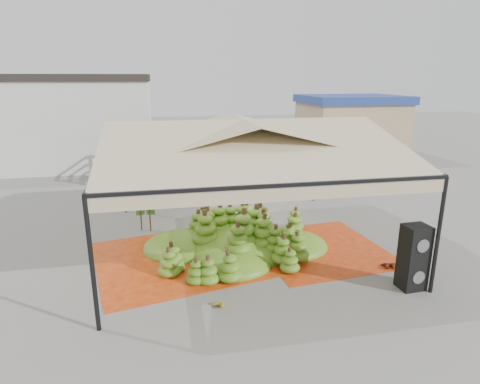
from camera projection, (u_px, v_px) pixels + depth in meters
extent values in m
plane|color=slate|center=(243.00, 243.00, 13.14)|extent=(90.00, 90.00, 0.00)
cylinder|color=black|center=(92.00, 266.00, 8.20)|extent=(0.10, 0.10, 3.00)
cylinder|color=black|center=(438.00, 237.00, 9.71)|extent=(0.10, 0.10, 3.00)
cylinder|color=black|center=(123.00, 176.00, 15.74)|extent=(0.10, 0.10, 3.00)
cylinder|color=black|center=(315.00, 167.00, 17.25)|extent=(0.10, 0.10, 3.00)
pyramid|color=#C0B188|center=(243.00, 136.00, 12.17)|extent=(8.00, 8.00, 1.00)
cube|color=black|center=(243.00, 152.00, 12.31)|extent=(8.00, 8.00, 0.08)
cube|color=#C0B188|center=(243.00, 158.00, 12.36)|extent=(8.00, 8.00, 0.36)
cube|color=silver|center=(30.00, 125.00, 23.75)|extent=(14.00, 6.00, 5.00)
cube|color=black|center=(23.00, 78.00, 23.01)|extent=(14.30, 6.30, 0.40)
cube|color=tan|center=(350.00, 131.00, 26.79)|extent=(6.00, 5.00, 3.60)
cube|color=navy|center=(352.00, 99.00, 26.23)|extent=(6.30, 5.30, 0.50)
cube|color=#E15815|center=(178.00, 258.00, 11.98)|extent=(5.45, 5.28, 0.01)
cube|color=#E45015|center=(319.00, 248.00, 12.70)|extent=(4.21, 4.38, 0.01)
ellipsoid|color=#4E7D1A|center=(240.00, 229.00, 12.56)|extent=(6.77, 5.88, 1.30)
ellipsoid|color=#B29623|center=(280.00, 261.00, 11.62)|extent=(0.52, 0.45, 0.21)
ellipsoid|color=#AE8322|center=(217.00, 305.00, 9.36)|extent=(0.57, 0.56, 0.20)
ellipsoid|color=#531913|center=(383.00, 265.00, 11.37)|extent=(0.45, 0.38, 0.19)
ellipsoid|color=brown|center=(390.00, 265.00, 11.35)|extent=(0.45, 0.37, 0.20)
ellipsoid|color=#4E7117|center=(282.00, 254.00, 12.08)|extent=(0.47, 0.39, 0.21)
ellipsoid|color=#347318|center=(212.00, 166.00, 12.16)|extent=(0.24, 0.24, 0.20)
ellipsoid|color=#347318|center=(259.00, 164.00, 12.44)|extent=(0.24, 0.24, 0.20)
ellipsoid|color=#347318|center=(305.00, 162.00, 12.73)|extent=(0.24, 0.24, 0.20)
ellipsoid|color=#347318|center=(349.00, 161.00, 13.01)|extent=(0.24, 0.24, 0.20)
cube|color=black|center=(412.00, 273.00, 10.22)|extent=(0.65, 0.57, 0.85)
cube|color=black|center=(416.00, 242.00, 9.99)|extent=(0.65, 0.57, 0.85)
imported|color=gray|center=(219.00, 177.00, 18.23)|extent=(0.65, 0.44, 1.73)
cube|color=#4B3719|center=(178.00, 161.00, 20.63)|extent=(5.50, 3.13, 0.12)
cube|color=silver|center=(241.00, 155.00, 21.72)|extent=(2.19, 2.54, 2.40)
cylinder|color=black|center=(144.00, 180.00, 19.25)|extent=(0.97, 0.45, 0.94)
cylinder|color=black|center=(140.00, 171.00, 21.13)|extent=(0.97, 0.45, 0.94)
cylinder|color=black|center=(211.00, 175.00, 20.33)|extent=(0.97, 0.45, 0.94)
cylinder|color=black|center=(201.00, 166.00, 22.22)|extent=(0.97, 0.45, 0.94)
cylinder|color=black|center=(244.00, 172.00, 20.91)|extent=(0.97, 0.45, 0.94)
cylinder|color=black|center=(231.00, 164.00, 22.79)|extent=(0.97, 0.45, 0.94)
ellipsoid|color=#557C19|center=(178.00, 151.00, 20.48)|extent=(4.39, 2.46, 0.73)
cube|color=yellow|center=(188.00, 142.00, 20.54)|extent=(2.36, 2.36, 0.26)
cube|color=#512B1B|center=(301.00, 156.00, 22.08)|extent=(5.29, 3.30, 0.12)
cube|color=white|center=(349.00, 150.00, 23.34)|extent=(2.21, 2.50, 2.26)
cylinder|color=black|center=(282.00, 174.00, 20.69)|extent=(0.93, 0.48, 0.88)
cylinder|color=black|center=(265.00, 166.00, 22.41)|extent=(0.93, 0.48, 0.88)
cylinder|color=black|center=(332.00, 168.00, 21.93)|extent=(0.93, 0.48, 0.88)
cylinder|color=black|center=(312.00, 162.00, 23.65)|extent=(0.93, 0.48, 0.88)
cylinder|color=black|center=(356.00, 165.00, 22.59)|extent=(0.93, 0.48, 0.88)
cylinder|color=black|center=(335.00, 159.00, 24.31)|extent=(0.93, 0.48, 0.88)
ellipsoid|color=#3D7E1A|center=(302.00, 148.00, 21.95)|extent=(4.22, 2.60, 0.69)
cube|color=yellow|center=(310.00, 140.00, 22.04)|extent=(2.35, 2.35, 0.24)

